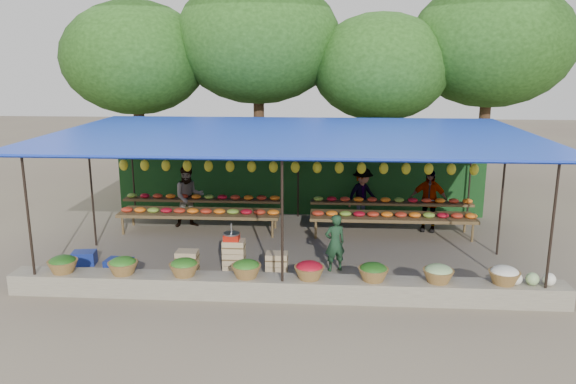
# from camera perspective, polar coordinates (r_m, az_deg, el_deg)

# --- Properties ---
(ground) EXTENTS (60.00, 60.00, 0.00)m
(ground) POSITION_cam_1_polar(r_m,az_deg,el_deg) (13.49, 0.39, -5.88)
(ground) COLOR #6B5C4F
(ground) RESTS_ON ground
(stone_curb) EXTENTS (10.60, 0.55, 0.40)m
(stone_curb) POSITION_cam_1_polar(r_m,az_deg,el_deg) (10.86, -0.52, -9.70)
(stone_curb) COLOR #6B6356
(stone_curb) RESTS_ON ground
(stall_canopy) EXTENTS (10.80, 6.60, 2.82)m
(stall_canopy) POSITION_cam_1_polar(r_m,az_deg,el_deg) (12.91, 0.42, 5.50)
(stall_canopy) COLOR black
(stall_canopy) RESTS_ON ground
(produce_baskets) EXTENTS (8.98, 0.58, 0.34)m
(produce_baskets) POSITION_cam_1_polar(r_m,az_deg,el_deg) (10.73, -1.06, -7.89)
(produce_baskets) COLOR brown
(produce_baskets) RESTS_ON stone_curb
(netting_backdrop) EXTENTS (10.60, 0.06, 2.50)m
(netting_backdrop) POSITION_cam_1_polar(r_m,az_deg,el_deg) (16.19, 1.08, 2.01)
(netting_backdrop) COLOR #1A4719
(netting_backdrop) RESTS_ON ground
(tree_row) EXTENTS (16.51, 5.50, 7.12)m
(tree_row) POSITION_cam_1_polar(r_m,az_deg,el_deg) (18.79, 3.17, 14.18)
(tree_row) COLOR #322012
(tree_row) RESTS_ON ground
(fruit_table_left) EXTENTS (4.21, 0.95, 0.93)m
(fruit_table_left) POSITION_cam_1_polar(r_m,az_deg,el_deg) (14.93, -8.88, -1.68)
(fruit_table_left) COLOR #4C381E
(fruit_table_left) RESTS_ON ground
(fruit_table_right) EXTENTS (4.21, 0.95, 0.93)m
(fruit_table_right) POSITION_cam_1_polar(r_m,az_deg,el_deg) (14.67, 10.55, -2.02)
(fruit_table_right) COLOR #4C381E
(fruit_table_right) RESTS_ON ground
(crate_counter) EXTENTS (2.35, 0.34, 0.77)m
(crate_counter) POSITION_cam_1_polar(r_m,az_deg,el_deg) (11.94, -5.63, -6.99)
(crate_counter) COLOR tan
(crate_counter) RESTS_ON ground
(weighing_scale) EXTENTS (0.34, 0.34, 0.36)m
(weighing_scale) POSITION_cam_1_polar(r_m,az_deg,el_deg) (11.76, -5.75, -4.49)
(weighing_scale) COLOR red
(weighing_scale) RESTS_ON crate_counter
(vendor_seated) EXTENTS (0.53, 0.44, 1.25)m
(vendor_seated) POSITION_cam_1_polar(r_m,az_deg,el_deg) (12.06, 4.79, -5.16)
(vendor_seated) COLOR #1B3C22
(vendor_seated) RESTS_ON ground
(customer_left) EXTENTS (0.98, 0.88, 1.67)m
(customer_left) POSITION_cam_1_polar(r_m,az_deg,el_deg) (15.30, -10.04, -0.47)
(customer_left) COLOR slate
(customer_left) RESTS_ON ground
(customer_mid) EXTENTS (1.12, 1.02, 1.51)m
(customer_mid) POSITION_cam_1_polar(r_m,az_deg,el_deg) (15.75, 7.57, -0.27)
(customer_mid) COLOR slate
(customer_mid) RESTS_ON ground
(customer_right) EXTENTS (1.04, 0.63, 1.66)m
(customer_right) POSITION_cam_1_polar(r_m,az_deg,el_deg) (15.16, 14.09, -0.83)
(customer_right) COLOR slate
(customer_right) RESTS_ON ground
(blue_crate_front) EXTENTS (0.58, 0.45, 0.33)m
(blue_crate_front) POSITION_cam_1_polar(r_m,az_deg,el_deg) (12.50, -16.76, -7.27)
(blue_crate_front) COLOR navy
(blue_crate_front) RESTS_ON ground
(blue_crate_back) EXTENTS (0.54, 0.43, 0.30)m
(blue_crate_back) POSITION_cam_1_polar(r_m,az_deg,el_deg) (13.31, -20.00, -6.31)
(blue_crate_back) COLOR navy
(blue_crate_back) RESTS_ON ground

